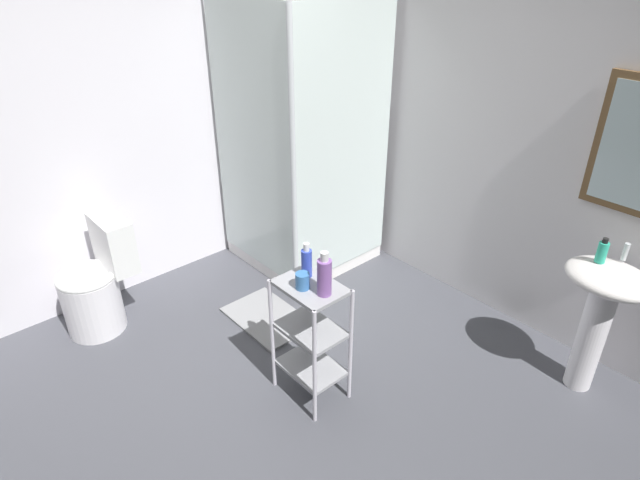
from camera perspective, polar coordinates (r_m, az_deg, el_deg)
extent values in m
cube|color=#47484F|center=(3.07, -4.43, -19.37)|extent=(4.20, 4.20, 0.02)
cube|color=white|center=(3.60, 19.12, 10.97)|extent=(4.20, 0.10, 2.50)
cube|color=white|center=(3.84, -22.75, 11.40)|extent=(0.10, 4.20, 2.50)
cube|color=white|center=(4.46, -1.75, -0.80)|extent=(0.90, 0.90, 0.10)
cube|color=silver|center=(3.79, -7.26, 10.03)|extent=(0.90, 0.02, 1.90)
cube|color=silver|center=(3.73, 2.56, 9.92)|extent=(0.02, 0.90, 1.90)
cylinder|color=silver|center=(3.45, -2.89, 8.24)|extent=(0.04, 0.04, 1.90)
cylinder|color=silver|center=(4.43, -1.76, -0.22)|extent=(0.08, 0.08, 0.00)
cylinder|color=white|center=(3.41, 26.95, -9.36)|extent=(0.15, 0.15, 0.68)
ellipsoid|color=white|center=(3.19, 28.57, -3.63)|extent=(0.46, 0.37, 0.13)
cylinder|color=silver|center=(3.24, 29.86, -1.10)|extent=(0.03, 0.03, 0.10)
cylinder|color=white|center=(3.85, -23.13, -6.27)|extent=(0.37, 0.37, 0.40)
torus|color=white|center=(3.74, -23.77, -3.58)|extent=(0.37, 0.37, 0.04)
cube|color=white|center=(3.71, -21.23, -0.30)|extent=(0.35, 0.17, 0.36)
cylinder|color=silver|center=(3.03, -5.13, -10.12)|extent=(0.02, 0.02, 0.74)
cylinder|color=silver|center=(2.82, -0.58, -13.65)|extent=(0.02, 0.02, 0.74)
cylinder|color=silver|center=(3.16, -1.34, -8.15)|extent=(0.02, 0.02, 0.74)
cylinder|color=silver|center=(2.95, 3.29, -11.33)|extent=(0.02, 0.02, 0.74)
cube|color=#99999E|center=(3.11, -0.95, -13.41)|extent=(0.36, 0.26, 0.02)
cube|color=#99999E|center=(2.93, -1.00, -9.55)|extent=(0.36, 0.26, 0.02)
cube|color=#99999E|center=(2.77, -1.05, -5.05)|extent=(0.36, 0.26, 0.02)
cylinder|color=#2DBC99|center=(3.16, 27.92, -1.17)|extent=(0.05, 0.05, 0.11)
cylinder|color=black|center=(3.13, 28.22, -0.06)|extent=(0.03, 0.03, 0.03)
cylinder|color=#8556A3|center=(2.64, 0.47, -4.04)|extent=(0.07, 0.07, 0.20)
cylinder|color=silver|center=(2.58, 0.48, -1.79)|extent=(0.04, 0.04, 0.05)
cylinder|color=#3148BD|center=(2.80, -1.44, -2.50)|extent=(0.06, 0.06, 0.15)
cylinder|color=white|center=(2.74, -1.47, -0.76)|extent=(0.03, 0.03, 0.04)
cylinder|color=#3870B2|center=(2.72, -1.88, -4.39)|extent=(0.07, 0.07, 0.09)
cube|color=gray|center=(3.75, -5.64, -8.25)|extent=(0.60, 0.40, 0.02)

